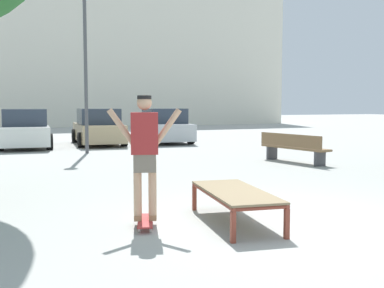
# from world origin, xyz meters

# --- Properties ---
(ground_plane) EXTENTS (120.00, 120.00, 0.00)m
(ground_plane) POSITION_xyz_m (0.00, 0.00, 0.00)
(ground_plane) COLOR #A8A8A3
(building_facade) EXTENTS (39.66, 4.00, 10.89)m
(building_facade) POSITION_xyz_m (0.73, 32.08, 5.44)
(building_facade) COLOR silver
(building_facade) RESTS_ON ground
(skate_box) EXTENTS (1.06, 2.00, 0.46)m
(skate_box) POSITION_xyz_m (-0.66, 0.22, 0.41)
(skate_box) COLOR brown
(skate_box) RESTS_ON ground
(skateboard) EXTENTS (0.45, 0.82, 0.09)m
(skateboard) POSITION_xyz_m (-1.88, 0.52, 0.08)
(skateboard) COLOR #B23333
(skateboard) RESTS_ON ground
(skater) EXTENTS (0.97, 0.41, 1.69)m
(skater) POSITION_xyz_m (-1.88, 0.52, 1.07)
(skater) COLOR tan
(skater) RESTS_ON skateboard
(car_white) EXTENTS (2.17, 4.32, 1.50)m
(car_white) POSITION_xyz_m (-2.40, 13.87, 0.69)
(car_white) COLOR silver
(car_white) RESTS_ON ground
(car_tan) EXTENTS (2.18, 4.33, 1.50)m
(car_tan) POSITION_xyz_m (0.51, 14.15, 0.69)
(car_tan) COLOR tan
(car_tan) RESTS_ON ground
(car_silver) EXTENTS (2.22, 4.35, 1.50)m
(car_silver) POSITION_xyz_m (3.43, 14.12, 0.69)
(car_silver) COLOR #B7BABF
(car_silver) RESTS_ON ground
(park_bench) EXTENTS (0.79, 2.44, 0.83)m
(park_bench) POSITION_xyz_m (4.25, 5.66, 0.45)
(park_bench) COLOR brown
(park_bench) RESTS_ON ground
(light_post) EXTENTS (0.36, 0.36, 5.83)m
(light_post) POSITION_xyz_m (-0.63, 10.75, 3.83)
(light_post) COLOR #4C4C51
(light_post) RESTS_ON ground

